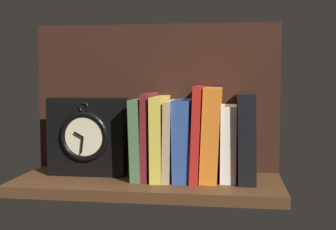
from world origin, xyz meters
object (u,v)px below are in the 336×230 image
object	(u,v)px
book_black_skeptic	(246,137)
framed_clock	(87,137)
book_white_catcher	(228,143)
book_tan_shortstories	(170,139)
book_maroon_dawkins	(150,135)
book_red_requiem	(198,132)
book_green_romantic	(140,138)
book_yellow_seinlanguage	(160,137)
book_blue_modern	(184,139)
book_orange_pandolfini	(211,133)

from	to	relation	value
book_black_skeptic	framed_clock	xyz separation A→B (cm)	(-38.73, -0.55, -0.58)
book_white_catcher	framed_clock	world-z (taller)	framed_clock
book_tan_shortstories	framed_clock	distance (cm)	20.76
book_maroon_dawkins	book_red_requiem	size ratio (longest dim) A/B	0.92
book_green_romantic	book_white_catcher	bearing A→B (deg)	0.00
book_green_romantic	book_tan_shortstories	distance (cm)	7.43
book_yellow_seinlanguage	book_black_skeptic	bearing A→B (deg)	0.00
book_green_romantic	book_blue_modern	world-z (taller)	same
book_red_requiem	book_black_skeptic	size ratio (longest dim) A/B	1.08
book_white_catcher	book_black_skeptic	size ratio (longest dim) A/B	0.86
book_tan_shortstories	book_white_catcher	world-z (taller)	book_tan_shortstories
book_orange_pandolfini	book_red_requiem	bearing A→B (deg)	180.00
book_maroon_dawkins	book_tan_shortstories	xyz separation A→B (cm)	(5.01, 0.00, -0.92)
book_blue_modern	book_red_requiem	bearing A→B (deg)	0.00
book_green_romantic	book_maroon_dawkins	world-z (taller)	book_maroon_dawkins
book_maroon_dawkins	book_red_requiem	world-z (taller)	book_red_requiem
book_tan_shortstories	book_orange_pandolfini	bearing A→B (deg)	0.00
book_tan_shortstories	book_white_catcher	distance (cm)	13.90
book_yellow_seinlanguage	book_black_skeptic	size ratio (longest dim) A/B	0.96
book_red_requiem	book_white_catcher	xyz separation A→B (cm)	(7.33, 0.00, -2.27)
book_tan_shortstories	book_black_skeptic	world-z (taller)	book_black_skeptic
book_green_romantic	framed_clock	size ratio (longest dim) A/B	0.99
book_green_romantic	book_yellow_seinlanguage	size ratio (longest dim) A/B	0.97
book_yellow_seinlanguage	book_orange_pandolfini	distance (cm)	12.33
book_maroon_dawkins	book_tan_shortstories	bearing A→B (deg)	0.00
book_maroon_dawkins	book_black_skeptic	xyz separation A→B (cm)	(22.99, 0.00, -0.00)
book_white_catcher	framed_clock	bearing A→B (deg)	-179.09
framed_clock	book_blue_modern	bearing A→B (deg)	1.32
book_blue_modern	framed_clock	world-z (taller)	framed_clock
book_orange_pandolfini	book_black_skeptic	xyz separation A→B (cm)	(8.18, 0.00, -0.68)
book_green_romantic	framed_clock	distance (cm)	13.33
book_tan_shortstories	book_white_catcher	xyz separation A→B (cm)	(13.89, 0.00, -0.51)
book_maroon_dawkins	book_tan_shortstories	size ratio (longest dim) A/B	1.10
book_maroon_dawkins	book_orange_pandolfini	world-z (taller)	book_orange_pandolfini
book_orange_pandolfini	framed_clock	bearing A→B (deg)	-178.96
book_maroon_dawkins	book_red_requiem	distance (cm)	11.61
book_red_requiem	framed_clock	world-z (taller)	book_red_requiem
book_green_romantic	book_tan_shortstories	bearing A→B (deg)	0.00
book_red_requiem	book_white_catcher	bearing A→B (deg)	0.00
book_red_requiem	book_orange_pandolfini	distance (cm)	3.25
book_yellow_seinlanguage	book_red_requiem	distance (cm)	9.12
book_yellow_seinlanguage	book_tan_shortstories	distance (cm)	2.52
book_green_romantic	book_red_requiem	distance (cm)	14.09
book_blue_modern	framed_clock	distance (cm)	23.99
book_blue_modern	book_black_skeptic	xyz separation A→B (cm)	(14.75, 0.00, 0.79)
book_maroon_dawkins	book_black_skeptic	distance (cm)	22.99
book_maroon_dawkins	book_blue_modern	world-z (taller)	book_maroon_dawkins
book_blue_modern	book_red_requiem	world-z (taller)	book_red_requiem
book_green_romantic	book_orange_pandolfini	distance (cm)	17.30
book_red_requiem	book_orange_pandolfini	xyz separation A→B (cm)	(3.24, 0.00, -0.17)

